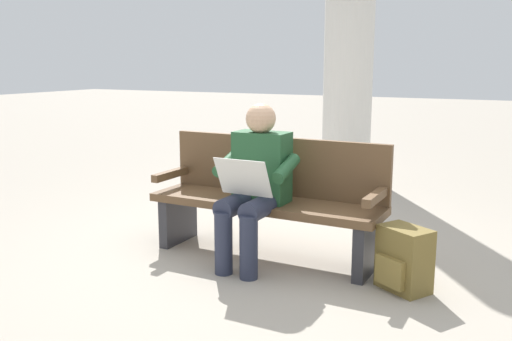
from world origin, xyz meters
The scene contains 5 objects.
ground_plane centered at (0.00, 0.00, 0.00)m, with size 40.00×40.00×0.00m, color #A89E8E.
bench_near centered at (0.00, -0.07, 0.46)m, with size 1.81×0.51×0.90m.
person_seated centered at (0.00, 0.16, 0.63)m, with size 0.57×0.58×1.18m.
backpack centered at (-1.09, 0.17, 0.21)m, with size 0.39×0.36×0.42m.
support_pillar centered at (0.40, -3.23, 2.01)m, with size 0.62×0.62×4.02m, color silver.
Camera 1 is at (-1.80, 3.72, 1.47)m, focal length 39.61 mm.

